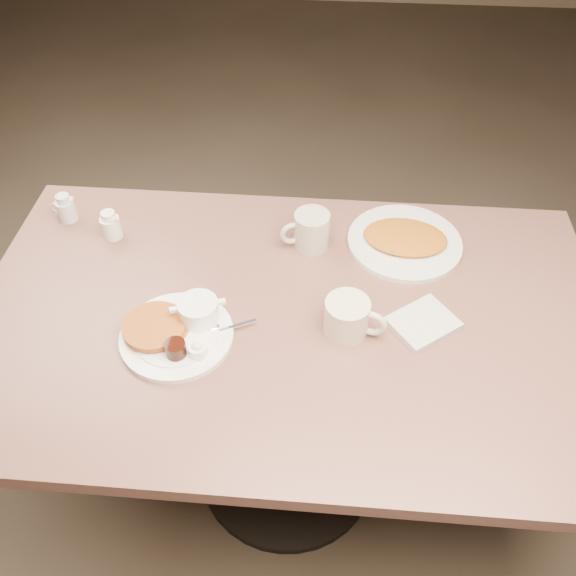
# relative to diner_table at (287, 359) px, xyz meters

# --- Properties ---
(room) EXTENTS (7.04, 8.04, 2.84)m
(room) POSITION_rel_diner_table_xyz_m (0.00, 0.00, 0.82)
(room) COLOR #4C3F33
(room) RESTS_ON ground
(diner_table) EXTENTS (1.50, 0.90, 0.75)m
(diner_table) POSITION_rel_diner_table_xyz_m (0.00, 0.00, 0.00)
(diner_table) COLOR #84564C
(diner_table) RESTS_ON ground
(main_plate) EXTENTS (0.34, 0.32, 0.07)m
(main_plate) POSITION_rel_diner_table_xyz_m (-0.24, -0.08, 0.19)
(main_plate) COLOR white
(main_plate) RESTS_ON diner_table
(coffee_mug_near) EXTENTS (0.15, 0.12, 0.09)m
(coffee_mug_near) POSITION_rel_diner_table_xyz_m (0.14, -0.04, 0.22)
(coffee_mug_near) COLOR beige
(coffee_mug_near) RESTS_ON diner_table
(napkin) EXTENTS (0.18, 0.18, 0.02)m
(napkin) POSITION_rel_diner_table_xyz_m (0.31, -0.01, 0.18)
(napkin) COLOR silver
(napkin) RESTS_ON diner_table
(coffee_mug_far) EXTENTS (0.14, 0.12, 0.10)m
(coffee_mug_far) POSITION_rel_diner_table_xyz_m (0.04, 0.25, 0.22)
(coffee_mug_far) COLOR beige
(coffee_mug_far) RESTS_ON diner_table
(creamer_left) EXTENTS (0.08, 0.07, 0.08)m
(creamer_left) POSITION_rel_diner_table_xyz_m (-0.63, 0.30, 0.21)
(creamer_left) COLOR silver
(creamer_left) RESTS_ON diner_table
(creamer_right) EXTENTS (0.07, 0.06, 0.08)m
(creamer_right) POSITION_rel_diner_table_xyz_m (-0.49, 0.24, 0.21)
(creamer_right) COLOR white
(creamer_right) RESTS_ON diner_table
(hash_plate) EXTENTS (0.33, 0.33, 0.04)m
(hash_plate) POSITION_rel_diner_table_xyz_m (0.29, 0.27, 0.18)
(hash_plate) COLOR silver
(hash_plate) RESTS_ON diner_table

